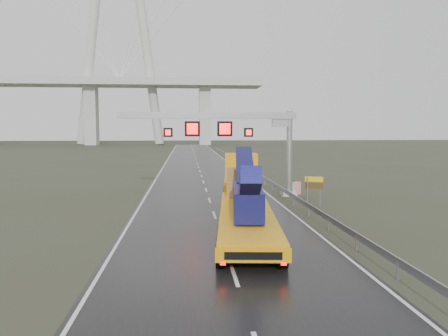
{
  "coord_description": "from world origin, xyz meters",
  "views": [
    {
      "loc": [
        -1.83,
        -18.37,
        5.69
      ],
      "look_at": [
        0.58,
        9.28,
        3.2
      ],
      "focal_mm": 35.0,
      "sensor_mm": 36.0,
      "label": 1
    }
  ],
  "objects": [
    {
      "name": "road",
      "position": [
        0.0,
        40.0,
        0.01
      ],
      "size": [
        11.0,
        200.0,
        0.02
      ],
      "primitive_type": "cube",
      "color": "black",
      "rests_on": "ground"
    },
    {
      "name": "striped_barrier",
      "position": [
        7.75,
        18.62,
        0.55
      ],
      "size": [
        0.73,
        0.58,
        1.1
      ],
      "primitive_type": "cube",
      "rotation": [
        0.0,
        0.0,
        0.42
      ],
      "color": "red",
      "rests_on": "ground"
    },
    {
      "name": "exit_sign_pair",
      "position": [
        7.46,
        12.55,
        1.59
      ],
      "size": [
        1.24,
        0.56,
        2.27
      ],
      "rotation": [
        0.0,
        0.0,
        -0.39
      ],
      "color": "gray",
      "rests_on": "ground"
    },
    {
      "name": "heavy_haul_truck",
      "position": [
        1.83,
        9.01,
        1.76
      ],
      "size": [
        4.68,
        19.47,
        4.53
      ],
      "rotation": [
        0.0,
        0.0,
        -0.1
      ],
      "color": "#F0A30D",
      "rests_on": "ground"
    },
    {
      "name": "ground",
      "position": [
        0.0,
        0.0,
        0.0
      ],
      "size": [
        400.0,
        400.0,
        0.0
      ],
      "primitive_type": "plane",
      "color": "#353827",
      "rests_on": "ground"
    },
    {
      "name": "sign_gantry",
      "position": [
        2.1,
        17.99,
        5.61
      ],
      "size": [
        14.9,
        1.2,
        7.42
      ],
      "color": "beige",
      "rests_on": "ground"
    },
    {
      "name": "guardrail",
      "position": [
        6.1,
        30.0,
        0.7
      ],
      "size": [
        0.2,
        140.0,
        1.4
      ],
      "primitive_type": null,
      "color": "gray",
      "rests_on": "ground"
    }
  ]
}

